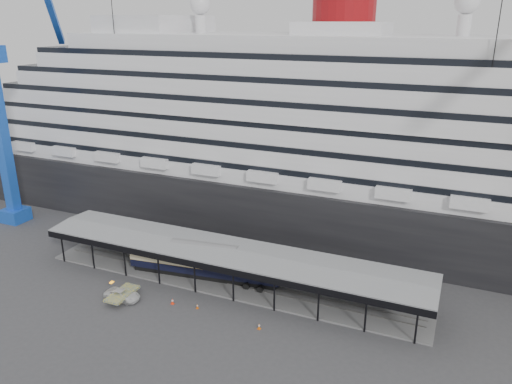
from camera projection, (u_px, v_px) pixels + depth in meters
ground at (211, 300)px, 66.29m from camera, size 200.00×200.00×0.00m
cruise_ship at (294, 120)px, 87.99m from camera, size 130.00×30.00×43.90m
platform_canopy at (227, 267)px, 69.85m from camera, size 56.00×9.18×5.30m
crane_blue at (5, 113)px, 85.74m from camera, size 22.63×19.19×47.60m
port_truck at (122, 295)px, 66.15m from camera, size 4.90×2.30×1.36m
pullman_carriage at (205, 261)px, 71.09m from camera, size 22.56×5.56×21.96m
traffic_cone_left at (197, 306)px, 64.19m from camera, size 0.43×0.43×0.67m
traffic_cone_mid at (172, 301)px, 65.18m from camera, size 0.49×0.49×0.82m
traffic_cone_right at (259, 326)px, 59.93m from camera, size 0.45×0.45×0.78m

